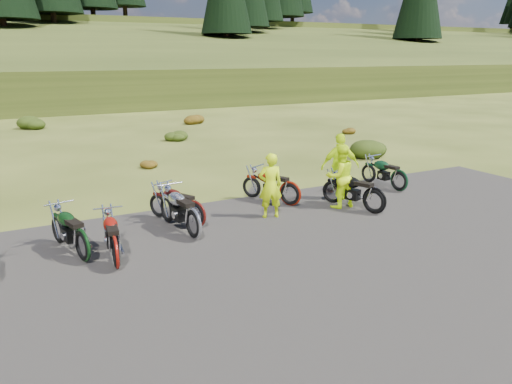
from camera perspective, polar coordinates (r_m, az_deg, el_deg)
ground at (r=10.84m, az=3.18°, el=-6.64°), size 300.00×300.00×0.00m
gravel_pad at (r=9.34m, az=9.58°, el=-10.67°), size 20.00×12.00×0.04m
hill_slope at (r=58.97m, az=-22.93°, el=10.37°), size 300.00×45.97×9.37m
hill_plateau at (r=118.79m, az=-25.74°, el=12.08°), size 300.00×90.00×9.17m
shrub_3 at (r=30.77m, az=-24.15°, el=7.43°), size 1.56×1.56×0.92m
shrub_4 at (r=18.83m, az=-12.36°, el=3.35°), size 0.77×0.77×0.45m
shrub_5 at (r=24.64m, az=-9.20°, el=6.51°), size 1.03×1.03×0.61m
shrub_6 at (r=30.53m, az=-7.24°, el=8.45°), size 1.30×1.30×0.77m
shrub_7 at (r=21.01m, az=12.86°, el=5.21°), size 1.56×1.56×0.92m
shrub_8 at (r=26.91m, az=10.28°, el=7.05°), size 0.77×0.77×0.45m
motorcycle_1 at (r=10.28m, az=-15.59°, el=-8.52°), size 0.81×1.91×0.97m
motorcycle_2 at (r=10.79m, az=-19.04°, el=-7.63°), size 1.09×2.05×1.02m
motorcycle_3 at (r=11.48m, az=-7.12°, el=-5.45°), size 0.94×2.13×1.08m
motorcycle_4 at (r=12.20m, az=-6.89°, el=-4.15°), size 1.41×1.98×1.00m
motorcycle_5 at (r=13.50m, az=13.27°, el=-2.52°), size 1.28×2.10×1.04m
motorcycle_6 at (r=13.85m, az=3.90°, el=-1.67°), size 1.48×2.03×1.02m
motorcycle_7 at (r=15.88m, az=15.96°, el=0.00°), size 0.84×1.93×0.98m
person_middle at (r=12.62m, az=1.65°, el=0.61°), size 0.69×0.54×1.68m
person_right_a at (r=13.66m, az=9.57°, el=1.66°), size 0.88×0.71×1.73m
person_right_b at (r=14.42m, az=9.58°, el=2.75°), size 1.20×0.78×1.90m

